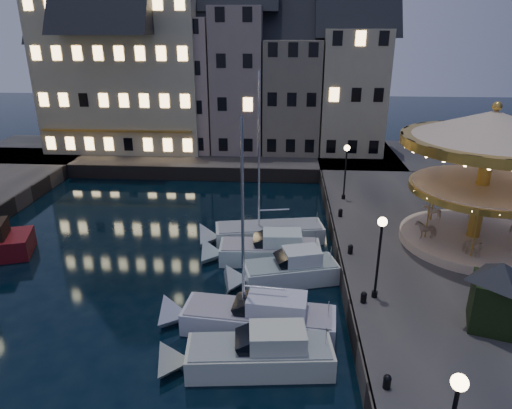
# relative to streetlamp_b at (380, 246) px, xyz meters

# --- Properties ---
(ground) EXTENTS (160.00, 160.00, 0.00)m
(ground) POSITION_rel_streetlamp_b_xyz_m (-7.20, -1.00, -4.02)
(ground) COLOR black
(ground) RESTS_ON ground
(quay_east) EXTENTS (16.00, 56.00, 1.30)m
(quay_east) POSITION_rel_streetlamp_b_xyz_m (6.80, 5.00, -3.37)
(quay_east) COLOR #474442
(quay_east) RESTS_ON ground
(quay_north) EXTENTS (44.00, 12.00, 1.30)m
(quay_north) POSITION_rel_streetlamp_b_xyz_m (-15.20, 27.00, -3.37)
(quay_north) COLOR #474442
(quay_north) RESTS_ON ground
(quaywall_e) EXTENTS (0.15, 44.00, 1.30)m
(quaywall_e) POSITION_rel_streetlamp_b_xyz_m (-1.20, 5.00, -3.37)
(quaywall_e) COLOR #47423A
(quaywall_e) RESTS_ON ground
(quaywall_n) EXTENTS (48.00, 0.15, 1.30)m
(quaywall_n) POSITION_rel_streetlamp_b_xyz_m (-13.20, 21.00, -3.37)
(quaywall_n) COLOR #47423A
(quaywall_n) RESTS_ON ground
(streetlamp_b) EXTENTS (0.44, 0.44, 4.17)m
(streetlamp_b) POSITION_rel_streetlamp_b_xyz_m (0.00, 0.00, 0.00)
(streetlamp_b) COLOR black
(streetlamp_b) RESTS_ON quay_east
(streetlamp_c) EXTENTS (0.44, 0.44, 4.17)m
(streetlamp_c) POSITION_rel_streetlamp_b_xyz_m (0.00, 13.50, 0.00)
(streetlamp_c) COLOR black
(streetlamp_c) RESTS_ON quay_east
(bollard_a) EXTENTS (0.30, 0.30, 0.57)m
(bollard_a) POSITION_rel_streetlamp_b_xyz_m (-0.60, -6.00, -2.41)
(bollard_a) COLOR black
(bollard_a) RESTS_ON quay_east
(bollard_b) EXTENTS (0.30, 0.30, 0.57)m
(bollard_b) POSITION_rel_streetlamp_b_xyz_m (-0.60, -0.50, -2.41)
(bollard_b) COLOR black
(bollard_b) RESTS_ON quay_east
(bollard_c) EXTENTS (0.30, 0.30, 0.57)m
(bollard_c) POSITION_rel_streetlamp_b_xyz_m (-0.60, 4.50, -2.41)
(bollard_c) COLOR black
(bollard_c) RESTS_ON quay_east
(bollard_d) EXTENTS (0.30, 0.30, 0.57)m
(bollard_d) POSITION_rel_streetlamp_b_xyz_m (-0.60, 10.00, -2.41)
(bollard_d) COLOR black
(bollard_d) RESTS_ON quay_east
(townhouse_na) EXTENTS (5.50, 8.00, 12.80)m
(townhouse_na) POSITION_rel_streetlamp_b_xyz_m (-26.70, 29.00, 3.76)
(townhouse_na) COLOR gray
(townhouse_na) RESTS_ON quay_north
(townhouse_nb) EXTENTS (6.16, 8.00, 13.80)m
(townhouse_nb) POSITION_rel_streetlamp_b_xyz_m (-21.25, 29.00, 4.26)
(townhouse_nb) COLOR slate
(townhouse_nb) RESTS_ON quay_north
(townhouse_nc) EXTENTS (6.82, 8.00, 14.80)m
(townhouse_nc) POSITION_rel_streetlamp_b_xyz_m (-15.20, 29.00, 4.76)
(townhouse_nc) COLOR tan
(townhouse_nc) RESTS_ON quay_north
(townhouse_nd) EXTENTS (5.50, 8.00, 15.80)m
(townhouse_nd) POSITION_rel_streetlamp_b_xyz_m (-9.45, 29.00, 5.26)
(townhouse_nd) COLOR gray
(townhouse_nd) RESTS_ON quay_north
(townhouse_ne) EXTENTS (6.16, 8.00, 12.80)m
(townhouse_ne) POSITION_rel_streetlamp_b_xyz_m (-4.00, 29.00, 3.76)
(townhouse_ne) COLOR slate
(townhouse_ne) RESTS_ON quay_north
(townhouse_nf) EXTENTS (6.82, 8.00, 13.80)m
(townhouse_nf) POSITION_rel_streetlamp_b_xyz_m (2.05, 29.00, 4.26)
(townhouse_nf) COLOR tan
(townhouse_nf) RESTS_ON quay_north
(hotel_corner) EXTENTS (17.60, 9.00, 16.80)m
(hotel_corner) POSITION_rel_streetlamp_b_xyz_m (-21.20, 29.00, 5.76)
(hotel_corner) COLOR #C1BB92
(hotel_corner) RESTS_ON quay_north
(motorboat_b) EXTENTS (7.20, 2.65, 2.15)m
(motorboat_b) POSITION_rel_streetlamp_b_xyz_m (-5.73, -3.82, -3.38)
(motorboat_b) COLOR beige
(motorboat_b) RESTS_ON ground
(motorboat_c) EXTENTS (8.24, 2.83, 10.89)m
(motorboat_c) POSITION_rel_streetlamp_b_xyz_m (-5.93, -1.19, -3.34)
(motorboat_c) COLOR silver
(motorboat_c) RESTS_ON ground
(motorboat_d) EXTENTS (6.31, 3.43, 2.15)m
(motorboat_d) POSITION_rel_streetlamp_b_xyz_m (-4.42, 3.26, -3.38)
(motorboat_d) COLOR silver
(motorboat_d) RESTS_ON ground
(motorboat_e) EXTENTS (7.19, 2.33, 2.15)m
(motorboat_e) POSITION_rel_streetlamp_b_xyz_m (-5.68, 5.72, -3.38)
(motorboat_e) COLOR silver
(motorboat_e) RESTS_ON ground
(motorboat_f) EXTENTS (8.25, 3.38, 10.90)m
(motorboat_f) POSITION_rel_streetlamp_b_xyz_m (-5.98, 8.46, -3.49)
(motorboat_f) COLOR silver
(motorboat_f) RESTS_ON ground
(carousel) EXTENTS (9.64, 9.64, 8.44)m
(carousel) POSITION_rel_streetlamp_b_xyz_m (6.86, 6.32, 2.84)
(carousel) COLOR beige
(carousel) RESTS_ON quay_east
(ticket_kiosk) EXTENTS (3.02, 3.02, 3.54)m
(ticket_kiosk) POSITION_rel_streetlamp_b_xyz_m (4.62, -2.02, -0.61)
(ticket_kiosk) COLOR black
(ticket_kiosk) RESTS_ON quay_east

